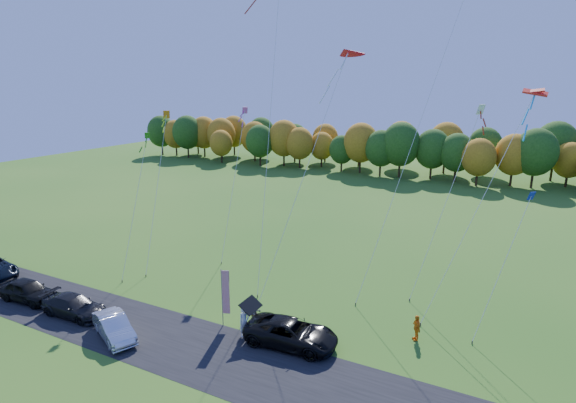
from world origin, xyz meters
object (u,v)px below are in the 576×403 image
at_px(silver_sedan, 114,327).
at_px(person_east, 416,328).
at_px(black_suv, 291,333).
at_px(feather_flag, 225,292).

relative_size(silver_sedan, person_east, 2.64).
distance_m(black_suv, silver_sedan, 11.14).
bearing_deg(black_suv, person_east, -63.28).
distance_m(silver_sedan, person_east, 18.88).
xyz_separation_m(silver_sedan, person_east, (16.94, 8.34, 0.11)).
distance_m(black_suv, feather_flag, 5.11).
xyz_separation_m(silver_sedan, feather_flag, (5.43, 4.36, 1.73)).
distance_m(silver_sedan, feather_flag, 7.17).
height_order(person_east, feather_flag, feather_flag).
bearing_deg(silver_sedan, person_east, -38.63).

